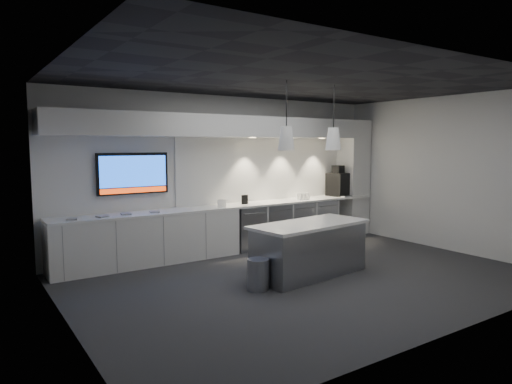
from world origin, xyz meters
TOP-DOWN VIEW (x-y plane):
  - floor at (0.00, 0.00)m, footprint 7.00×7.00m
  - ceiling at (0.00, 0.00)m, footprint 7.00×7.00m
  - wall_back at (0.00, 2.50)m, footprint 7.00×0.00m
  - wall_front at (0.00, -2.50)m, footprint 7.00×0.00m
  - wall_left at (-3.50, 0.00)m, footprint 0.00×7.00m
  - wall_right at (3.50, 0.00)m, footprint 0.00×7.00m
  - back_counter at (0.00, 2.17)m, footprint 6.80×0.65m
  - left_base_cabinets at (-1.75, 2.17)m, footprint 3.30×0.63m
  - fridge_unit_a at (0.25, 2.17)m, footprint 0.60×0.61m
  - fridge_unit_b at (0.88, 2.17)m, footprint 0.60×0.61m
  - fridge_unit_c at (1.51, 2.17)m, footprint 0.60×0.61m
  - fridge_unit_d at (2.14, 2.17)m, footprint 0.60×0.61m
  - backsplash at (1.20, 2.48)m, footprint 4.60×0.03m
  - soffit at (0.00, 2.20)m, footprint 6.90×0.60m
  - column at (3.20, 2.20)m, footprint 0.55×0.55m
  - wall_tv at (-1.90, 2.45)m, footprint 1.25×0.07m
  - island at (0.11, 0.09)m, footprint 2.07×1.08m
  - bin at (-0.97, -0.07)m, footprint 0.39×0.39m
  - coffee_machine at (2.73, 2.20)m, footprint 0.44×0.59m
  - sign_black at (0.21, 2.16)m, footprint 0.14×0.02m
  - sign_white at (-0.36, 2.06)m, footprint 0.18×0.03m
  - cup_cluster at (1.64, 2.10)m, footprint 0.25×0.16m
  - tray_a at (-3.01, 2.08)m, footprint 0.19×0.19m
  - tray_b at (-2.55, 2.08)m, footprint 0.20×0.20m
  - tray_c at (-2.15, 2.12)m, footprint 0.18×0.18m
  - tray_d at (-1.66, 2.09)m, footprint 0.20×0.20m
  - pendant_left at (-0.36, 0.09)m, footprint 0.25×0.25m
  - pendant_right at (0.58, 0.09)m, footprint 0.25×0.25m

SIDE VIEW (x-z plane):
  - floor at x=0.00m, z-range 0.00..0.00m
  - bin at x=-0.97m, z-range 0.00..0.45m
  - island at x=0.11m, z-range 0.00..0.84m
  - fridge_unit_a at x=0.25m, z-range 0.00..0.85m
  - fridge_unit_b at x=0.88m, z-range 0.00..0.85m
  - fridge_unit_c at x=1.51m, z-range 0.00..0.85m
  - fridge_unit_d at x=2.14m, z-range 0.00..0.85m
  - left_base_cabinets at x=-1.75m, z-range 0.00..0.86m
  - back_counter at x=0.00m, z-range 0.86..0.90m
  - tray_a at x=-3.01m, z-range 0.90..0.92m
  - tray_b at x=-2.55m, z-range 0.90..0.92m
  - tray_c at x=-2.15m, z-range 0.90..0.92m
  - tray_d at x=-1.66m, z-range 0.90..0.92m
  - cup_cluster at x=1.64m, z-range 0.90..1.04m
  - sign_white at x=-0.36m, z-range 0.90..1.04m
  - sign_black at x=0.21m, z-range 0.90..1.08m
  - coffee_machine at x=2.73m, z-range 0.84..1.53m
  - column at x=3.20m, z-range 0.00..2.60m
  - wall_back at x=0.00m, z-range -2.00..5.00m
  - wall_front at x=0.00m, z-range -2.00..5.00m
  - wall_left at x=-3.50m, z-range -2.00..5.00m
  - wall_right at x=3.50m, z-range -2.00..5.00m
  - backsplash at x=1.20m, z-range 0.90..2.20m
  - wall_tv at x=-1.90m, z-range 1.20..1.92m
  - pendant_left at x=-0.36m, z-range 1.63..2.68m
  - pendant_right at x=0.58m, z-range 1.63..2.68m
  - soffit at x=0.00m, z-range 2.20..2.60m
  - ceiling at x=0.00m, z-range 3.00..3.00m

